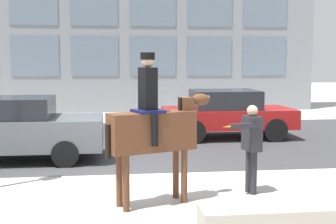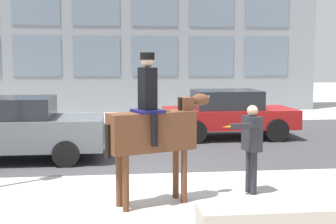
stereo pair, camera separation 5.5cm
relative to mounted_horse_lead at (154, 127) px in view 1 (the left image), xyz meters
name	(u,v)px [view 1 (the left image)]	position (x,y,z in m)	size (l,w,h in m)	color
ground_plane	(143,180)	(-0.08, 1.66, -1.33)	(80.00, 80.00, 0.00)	#B2AFA8
road_surface	(132,141)	(-0.08, 6.41, -1.33)	(18.62, 8.50, 0.01)	#38383A
mounted_horse_lead	(154,127)	(0.00, 0.00, 0.00)	(1.88, 0.95, 2.59)	#59331E
pedestrian_bystander	(251,142)	(1.84, 0.44, -0.37)	(0.81, 0.59, 1.65)	#232328
street_car_near_lane	(10,128)	(-3.18, 3.91, -0.52)	(4.45, 1.98, 1.56)	#51565B
street_car_far_lane	(227,113)	(2.93, 6.61, -0.54)	(4.05, 2.04, 1.52)	maroon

